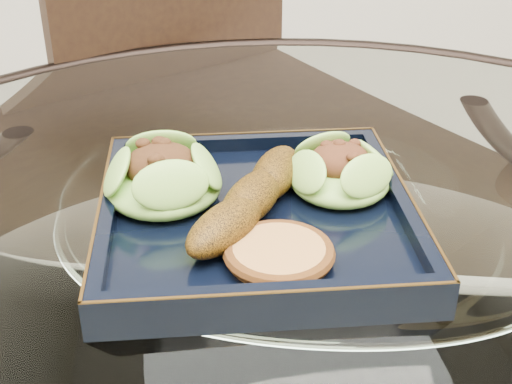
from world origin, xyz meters
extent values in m
cylinder|color=white|center=(0.00, 0.00, 0.76)|extent=(1.10, 1.10, 0.01)
torus|color=black|center=(0.00, 0.00, 0.76)|extent=(1.13, 1.13, 0.02)
cylinder|color=black|center=(0.28, 0.28, 0.38)|extent=(0.04, 0.04, 0.75)
cylinder|color=black|center=(-0.28, 0.28, 0.38)|extent=(0.04, 0.04, 0.75)
cube|color=black|center=(0.00, 0.41, 0.47)|extent=(0.55, 0.55, 0.04)
cube|color=black|center=(-0.08, 0.58, 0.73)|extent=(0.37, 0.19, 0.46)
cylinder|color=black|center=(-0.24, 0.50, 0.22)|extent=(0.03, 0.03, 0.45)
cylinder|color=black|center=(0.09, 0.65, 0.22)|extent=(0.03, 0.03, 0.45)
cube|color=black|center=(-0.05, 0.02, 0.77)|extent=(0.29, 0.29, 0.02)
ellipsoid|color=#5CAC32|center=(-0.12, 0.06, 0.80)|extent=(0.13, 0.13, 0.04)
ellipsoid|color=#5B982C|center=(0.03, 0.04, 0.80)|extent=(0.10, 0.10, 0.03)
ellipsoid|color=#5C3909|center=(-0.05, 0.01, 0.80)|extent=(0.14, 0.17, 0.03)
cylinder|color=#CB8643|center=(-0.04, -0.06, 0.79)|extent=(0.09, 0.09, 0.01)
camera|label=1|loc=(-0.14, -0.51, 1.10)|focal=50.00mm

